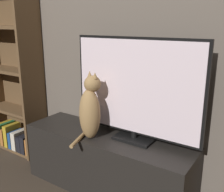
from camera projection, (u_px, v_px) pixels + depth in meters
name	position (u px, v px, depth m)	size (l,w,h in m)	color
wall_back	(124.00, 28.00, 2.04)	(4.80, 0.05, 2.60)	#60564C
tv_stand	(106.00, 163.00, 2.12)	(1.41, 0.41, 0.48)	black
tv	(135.00, 90.00, 1.88)	(1.01, 0.18, 0.76)	black
cat	(90.00, 110.00, 1.96)	(0.21, 0.33, 0.51)	#997547
bookshelf	(15.00, 82.00, 2.75)	(0.70, 0.28, 1.74)	brown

